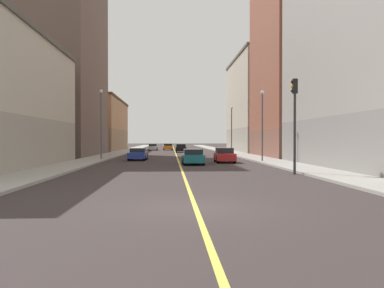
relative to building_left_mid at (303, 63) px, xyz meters
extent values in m
plane|color=#352D2C|center=(-15.45, -36.80, -11.55)|extent=(400.00, 400.00, 0.00)
cube|color=#9E9B93|center=(-6.60, 12.20, -11.48)|extent=(3.12, 168.00, 0.15)
cube|color=#9E9B93|center=(-24.29, 12.20, -11.48)|extent=(3.12, 168.00, 0.15)
cube|color=#E5D14C|center=(-15.45, 12.20, -11.54)|extent=(0.16, 154.00, 0.01)
cube|color=brown|center=(0.00, 0.00, -9.89)|extent=(10.09, 15.91, 3.32)
cube|color=#93513D|center=(0.00, 0.00, 1.45)|extent=(10.09, 15.91, 19.36)
cube|color=#9D9688|center=(0.00, 20.56, -9.54)|extent=(10.09, 22.55, 4.02)
cube|color=#BCB29E|center=(0.00, 20.56, -1.62)|extent=(10.09, 22.55, 11.82)
cube|color=#545047|center=(0.00, 20.56, 4.49)|extent=(10.39, 22.85, 0.40)
cube|color=brown|center=(-30.90, 4.60, -9.83)|extent=(10.09, 19.49, 3.45)
cube|color=brown|center=(-30.90, 4.60, 2.13)|extent=(10.09, 19.49, 20.46)
cube|color=#8F6B4F|center=(-30.90, 30.75, -9.53)|extent=(10.09, 25.89, 4.05)
cube|color=#A8754C|center=(-30.90, 30.75, -4.77)|extent=(10.09, 25.89, 5.46)
cube|color=#4B3422|center=(-30.90, 30.75, -1.84)|extent=(10.39, 26.19, 0.40)
cylinder|color=#2D2D2D|center=(-8.56, -24.82, -9.05)|extent=(0.16, 0.16, 5.01)
cube|color=black|center=(-8.56, -24.82, -6.09)|extent=(0.28, 0.32, 0.90)
sphere|color=#320404|center=(-8.72, -24.82, -5.82)|extent=(0.20, 0.20, 0.20)
sphere|color=orange|center=(-8.72, -24.82, -6.10)|extent=(0.20, 0.20, 0.20)
sphere|color=black|center=(-8.72, -24.82, -6.38)|extent=(0.20, 0.20, 0.20)
cylinder|color=#4C4C51|center=(-7.56, -11.39, -8.25)|extent=(0.14, 0.14, 6.30)
sphere|color=#EAEACC|center=(-7.56, -11.39, -4.95)|extent=(0.36, 0.36, 0.36)
cylinder|color=#4C4C51|center=(-23.33, -7.26, -8.00)|extent=(0.14, 0.14, 6.80)
sphere|color=#EAEACC|center=(-23.33, -7.26, -4.46)|extent=(0.36, 0.36, 0.36)
cylinder|color=#4C4C51|center=(-7.56, 8.23, -8.24)|extent=(0.14, 0.14, 6.32)
sphere|color=#EAEACC|center=(-7.56, 8.23, -4.93)|extent=(0.36, 0.36, 0.36)
cube|color=black|center=(-14.49, 18.56, -10.99)|extent=(1.76, 3.98, 0.69)
cube|color=black|center=(-14.49, 18.71, -10.41)|extent=(1.53, 2.02, 0.47)
cylinder|color=black|center=(-15.26, 19.80, -11.23)|extent=(0.23, 0.64, 0.64)
cylinder|color=black|center=(-13.70, 19.78, -11.23)|extent=(0.23, 0.64, 0.64)
cylinder|color=black|center=(-15.29, 17.34, -11.23)|extent=(0.23, 0.64, 0.64)
cylinder|color=black|center=(-13.73, 17.32, -11.23)|extent=(0.23, 0.64, 0.64)
cube|color=silver|center=(-19.69, 31.53, -11.04)|extent=(1.75, 4.02, 0.60)
cube|color=black|center=(-19.69, 31.53, -10.51)|extent=(1.52, 1.95, 0.46)
cylinder|color=black|center=(-20.45, 32.78, -11.23)|extent=(0.23, 0.64, 0.64)
cylinder|color=black|center=(-18.90, 32.77, -11.23)|extent=(0.23, 0.64, 0.64)
cylinder|color=black|center=(-20.47, 30.30, -11.23)|extent=(0.23, 0.64, 0.64)
cylinder|color=black|center=(-18.92, 30.29, -11.23)|extent=(0.23, 0.64, 0.64)
cube|color=#23389E|center=(-19.62, -6.85, -11.03)|extent=(1.86, 4.14, 0.61)
cube|color=black|center=(-19.62, -6.75, -10.51)|extent=(1.59, 1.78, 0.42)
cylinder|color=black|center=(-20.37, -5.56, -11.23)|extent=(0.24, 0.65, 0.64)
cylinder|color=black|center=(-18.79, -5.60, -11.23)|extent=(0.24, 0.65, 0.64)
cylinder|color=black|center=(-20.45, -8.09, -11.23)|extent=(0.24, 0.65, 0.64)
cylinder|color=black|center=(-18.86, -8.14, -11.23)|extent=(0.24, 0.65, 0.64)
cube|color=#196670|center=(-14.30, -14.24, -11.00)|extent=(1.80, 4.48, 0.67)
cube|color=black|center=(-14.29, -14.32, -10.45)|extent=(1.58, 2.32, 0.44)
cylinder|color=black|center=(-15.11, -12.86, -11.23)|extent=(0.22, 0.64, 0.64)
cylinder|color=black|center=(-13.49, -12.85, -11.23)|extent=(0.22, 0.64, 0.64)
cylinder|color=black|center=(-15.10, -15.63, -11.23)|extent=(0.22, 0.64, 0.64)
cylinder|color=black|center=(-13.48, -15.62, -11.23)|extent=(0.22, 0.64, 0.64)
cube|color=orange|center=(-16.76, 33.15, -11.00)|extent=(1.98, 4.38, 0.66)
cube|color=black|center=(-16.76, 33.22, -10.46)|extent=(1.67, 2.06, 0.42)
cylinder|color=black|center=(-17.63, 34.45, -11.23)|extent=(0.25, 0.65, 0.64)
cylinder|color=black|center=(-15.99, 34.52, -11.23)|extent=(0.25, 0.65, 0.64)
cylinder|color=black|center=(-17.52, 31.78, -11.23)|extent=(0.25, 0.65, 0.64)
cylinder|color=black|center=(-15.88, 31.85, -11.23)|extent=(0.25, 0.65, 0.64)
cube|color=red|center=(-11.17, -11.58, -11.01)|extent=(1.81, 4.08, 0.64)
cube|color=black|center=(-11.17, -11.42, -10.43)|extent=(1.56, 2.13, 0.51)
cylinder|color=black|center=(-11.92, -10.31, -11.23)|extent=(0.23, 0.64, 0.64)
cylinder|color=black|center=(-10.37, -10.35, -11.23)|extent=(0.23, 0.64, 0.64)
cylinder|color=black|center=(-11.98, -12.82, -11.23)|extent=(0.23, 0.64, 0.64)
cylinder|color=black|center=(-10.43, -12.85, -11.23)|extent=(0.23, 0.64, 0.64)
camera|label=1|loc=(-16.25, -49.93, -9.37)|focal=38.60mm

